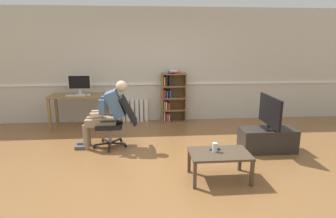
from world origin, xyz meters
TOP-DOWN VIEW (x-y plane):
  - ground_plane at (0.00, 0.00)m, footprint 18.00×18.00m
  - back_wall at (0.00, 2.65)m, footprint 12.00×0.13m
  - computer_desk at (-1.74, 2.15)m, footprint 1.27×0.57m
  - imac_monitor at (-1.73, 2.23)m, footprint 0.51×0.14m
  - keyboard at (-1.77, 2.01)m, footprint 0.43×0.12m
  - computer_mouse at (-1.50, 2.03)m, footprint 0.06×0.10m
  - bookshelf at (0.38, 2.44)m, footprint 0.59×0.29m
  - radiator at (-0.69, 2.54)m, footprint 0.97×0.08m
  - office_chair at (-0.77, 0.87)m, footprint 0.82×0.61m
  - person_seated at (-0.96, 0.87)m, footprint 0.97×0.40m
  - tv_stand at (1.89, 0.42)m, footprint 0.96×0.44m
  - tv_screen at (1.89, 0.42)m, footprint 0.21×0.84m
  - coffee_table at (0.75, -0.54)m, footprint 0.83×0.54m
  - drinking_glass at (0.69, -0.50)m, footprint 0.07×0.07m
  - spare_remote at (0.71, -0.44)m, footprint 0.15×0.06m

SIDE VIEW (x-z plane):
  - ground_plane at x=0.00m, z-range 0.00..0.00m
  - tv_stand at x=1.89m, z-range 0.00..0.41m
  - radiator at x=-0.69m, z-range 0.00..0.55m
  - coffee_table at x=0.75m, z-range 0.15..0.55m
  - spare_remote at x=0.71m, z-range 0.40..0.41m
  - drinking_glass at x=0.69m, z-range 0.40..0.52m
  - office_chair at x=-0.77m, z-range 0.04..1.00m
  - bookshelf at x=0.38m, z-range -0.02..1.25m
  - computer_desk at x=-1.74m, z-range 0.26..1.02m
  - person_seated at x=-0.96m, z-range 0.04..1.27m
  - tv_screen at x=1.89m, z-range 0.43..1.00m
  - keyboard at x=-1.77m, z-range 0.76..0.78m
  - computer_mouse at x=-1.50m, z-range 0.76..0.79m
  - imac_monitor at x=-1.73m, z-range 0.79..1.23m
  - back_wall at x=0.00m, z-range 0.00..2.70m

